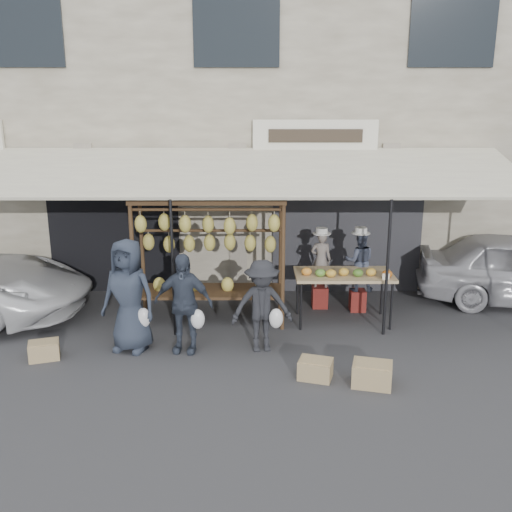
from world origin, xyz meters
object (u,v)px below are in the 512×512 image
at_px(customer_mid, 183,303).
at_px(customer_right, 262,306).
at_px(vendor_left, 321,260).
at_px(vendor_right, 359,261).
at_px(customer_left, 129,296).
at_px(crate_near_b, 372,374).
at_px(produce_table, 344,275).
at_px(crate_far, 44,350).
at_px(crate_near_a, 315,369).
at_px(banana_rack, 209,236).

xyz_separation_m(customer_mid, customer_right, (1.21, 0.02, -0.06)).
bearing_deg(vendor_left, vendor_right, 170.47).
bearing_deg(customer_left, vendor_right, 40.50).
xyz_separation_m(vendor_left, customer_left, (-3.18, -1.90, -0.04)).
relative_size(vendor_right, crate_near_b, 2.10).
height_order(vendor_left, customer_mid, customer_mid).
bearing_deg(customer_right, vendor_right, 36.39).
xyz_separation_m(produce_table, customer_right, (-1.44, -1.14, -0.14)).
distance_m(produce_table, customer_mid, 2.90).
distance_m(customer_mid, crate_near_b, 3.01).
xyz_separation_m(vendor_right, customer_right, (-1.81, -1.75, -0.22)).
relative_size(vendor_left, crate_far, 2.40).
relative_size(customer_left, crate_far, 4.06).
xyz_separation_m(produce_table, vendor_right, (0.37, 0.61, 0.08)).
bearing_deg(vendor_right, crate_near_a, 73.00).
xyz_separation_m(produce_table, customer_left, (-3.50, -1.10, 0.02)).
height_order(customer_mid, crate_near_b, customer_mid).
relative_size(produce_table, customer_left, 0.95).
relative_size(vendor_left, customer_right, 0.72).
bearing_deg(crate_near_a, vendor_right, 68.46).
height_order(banana_rack, produce_table, banana_rack).
bearing_deg(crate_near_a, crate_far, 170.98).
xyz_separation_m(produce_table, crate_near_a, (-0.69, -2.09, -0.74)).
distance_m(produce_table, vendor_left, 0.85).
relative_size(banana_rack, customer_mid, 1.64).
bearing_deg(banana_rack, crate_near_b, -44.44).
relative_size(produce_table, customer_right, 1.16).
xyz_separation_m(customer_mid, crate_far, (-2.11, -0.28, -0.66)).
relative_size(crate_near_a, crate_near_b, 0.86).
bearing_deg(crate_near_a, customer_right, 128.34).
bearing_deg(vendor_left, crate_far, 32.26).
bearing_deg(vendor_right, crate_far, 26.30).
bearing_deg(customer_left, vendor_left, 47.42).
relative_size(produce_table, vendor_right, 1.52).
height_order(crate_near_a, crate_near_b, crate_near_b).
bearing_deg(crate_far, crate_near_a, -9.02).
distance_m(produce_table, vendor_right, 0.71).
relative_size(produce_table, vendor_left, 1.60).
xyz_separation_m(banana_rack, customer_right, (0.89, -1.20, -0.83)).
relative_size(customer_right, crate_near_a, 3.21).
bearing_deg(produce_table, customer_right, -141.64).
bearing_deg(crate_far, customer_right, 5.18).
bearing_deg(customer_left, customer_right, 15.62).
height_order(produce_table, customer_left, customer_left).
relative_size(customer_mid, crate_far, 3.58).
xyz_separation_m(customer_left, customer_right, (2.06, -0.04, -0.16)).
relative_size(banana_rack, crate_far, 5.89).
distance_m(crate_near_a, crate_far, 4.12).
distance_m(vendor_left, vendor_right, 0.71).
height_order(produce_table, vendor_right, vendor_right).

